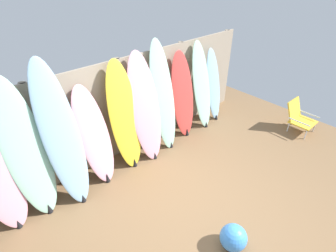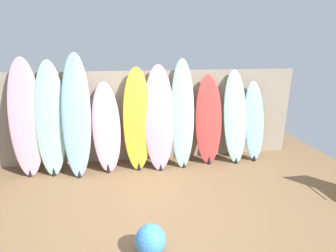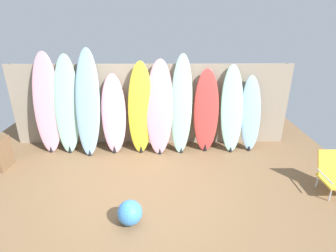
{
  "view_description": "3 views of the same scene",
  "coord_description": "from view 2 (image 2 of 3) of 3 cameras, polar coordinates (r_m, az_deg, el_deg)",
  "views": [
    {
      "loc": [
        -2.14,
        -1.56,
        3.17
      ],
      "look_at": [
        0.14,
        0.97,
        0.96
      ],
      "focal_mm": 28.0,
      "sensor_mm": 36.0,
      "label": 1
    },
    {
      "loc": [
        -0.36,
        -3.04,
        2.24
      ],
      "look_at": [
        0.28,
        0.97,
        1.0
      ],
      "focal_mm": 28.0,
      "sensor_mm": 36.0,
      "label": 2
    },
    {
      "loc": [
        0.32,
        -3.54,
        2.66
      ],
      "look_at": [
        0.37,
        0.86,
        0.86
      ],
      "focal_mm": 28.0,
      "sensor_mm": 36.0,
      "label": 3
    }
  ],
  "objects": [
    {
      "name": "surfboard_pink_5",
      "position": [
        4.88,
        -1.99,
        1.68
      ],
      "size": [
        0.6,
        0.57,
        1.93
      ],
      "color": "pink",
      "rests_on": "ground"
    },
    {
      "name": "ground",
      "position": [
        3.8,
        -1.95,
        -19.22
      ],
      "size": [
        7.68,
        7.68,
        0.0
      ],
      "primitive_type": "plane",
      "color": "brown"
    },
    {
      "name": "surfboard_red_7",
      "position": [
        5.18,
        8.81,
        1.21
      ],
      "size": [
        0.55,
        0.42,
        1.73
      ],
      "color": "#D13D38",
      "rests_on": "ground"
    },
    {
      "name": "surfboard_seafoam_1",
      "position": [
        5.08,
        -24.24,
        1.32
      ],
      "size": [
        0.55,
        0.5,
        2.03
      ],
      "color": "#9ED6BC",
      "rests_on": "ground"
    },
    {
      "name": "surfboard_pink_0",
      "position": [
        5.22,
        -28.61,
        1.42
      ],
      "size": [
        0.58,
        0.49,
        2.08
      ],
      "color": "pink",
      "rests_on": "ground"
    },
    {
      "name": "surfboard_seafoam_6",
      "position": [
        4.99,
        3.14,
        2.55
      ],
      "size": [
        0.51,
        0.59,
        2.03
      ],
      "color": "#9ED6BC",
      "rests_on": "ground"
    },
    {
      "name": "surfboard_seafoam_8",
      "position": [
        5.34,
        14.4,
        1.88
      ],
      "size": [
        0.47,
        0.5,
        1.82
      ],
      "color": "#9ED6BC",
      "rests_on": "ground"
    },
    {
      "name": "surfboard_yellow_4",
      "position": [
        4.89,
        -6.74,
        1.31
      ],
      "size": [
        0.56,
        0.48,
        1.89
      ],
      "color": "yellow",
      "rests_on": "ground"
    },
    {
      "name": "surfboard_pink_3",
      "position": [
        4.96,
        -13.26,
        -0.38
      ],
      "size": [
        0.55,
        0.56,
        1.63
      ],
      "color": "pink",
      "rests_on": "ground"
    },
    {
      "name": "fence_back",
      "position": [
        5.24,
        -4.77,
        2.07
      ],
      "size": [
        6.08,
        0.11,
        1.8
      ],
      "color": "gray",
      "rests_on": "ground"
    },
    {
      "name": "surfboard_skyblue_9",
      "position": [
        5.56,
        18.18,
        0.97
      ],
      "size": [
        0.47,
        0.45,
        1.59
      ],
      "color": "#8CB7D6",
      "rests_on": "ground"
    },
    {
      "name": "surfboard_skyblue_2",
      "position": [
        4.88,
        -19.34,
        2.1
      ],
      "size": [
        0.53,
        0.64,
        2.16
      ],
      "color": "#8CB7D6",
      "rests_on": "ground"
    },
    {
      "name": "beach_ball",
      "position": [
        3.19,
        -3.87,
        -23.5
      ],
      "size": [
        0.35,
        0.35,
        0.35
      ],
      "primitive_type": "sphere",
      "color": "#3F8CE5",
      "rests_on": "ground"
    }
  ]
}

